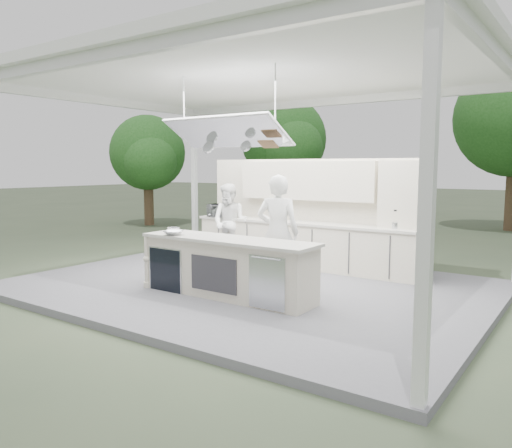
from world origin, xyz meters
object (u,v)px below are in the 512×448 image
Objects in this scene: head_chef at (278,233)px; demo_island at (226,267)px; sous_chef at (230,223)px; back_counter at (303,244)px.

demo_island is at bearing 39.25° from head_chef.
demo_island is 1.80× the size of sous_chef.
sous_chef is at bearing -166.56° from back_counter.
head_chef is 2.78m from sous_chef.
demo_island is at bearing -86.37° from back_counter.
demo_island is at bearing -64.72° from sous_chef.
head_chef reaches higher than sous_chef.
sous_chef is at bearing 126.59° from demo_island.
head_chef is at bearing -72.06° from back_counter.
demo_island is 3.04m from sous_chef.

